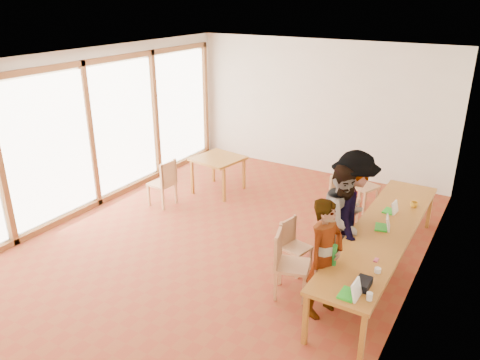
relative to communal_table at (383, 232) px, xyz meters
name	(u,v)px	position (x,y,z in m)	size (l,w,h in m)	color
ground	(223,242)	(-2.50, -0.39, -0.70)	(8.00, 8.00, 0.00)	brown
wall_back	(319,108)	(-2.50, 3.61, 0.80)	(6.00, 0.10, 3.00)	white
wall_right	(421,199)	(0.50, -0.39, 0.80)	(0.10, 8.00, 3.00)	white
window_wall	(89,131)	(-5.46, -0.39, 0.80)	(0.10, 8.00, 3.00)	white
ceiling	(221,59)	(-2.50, -0.39, 2.32)	(6.00, 8.00, 0.04)	white
communal_table	(383,232)	(0.00, 0.00, 0.00)	(0.80, 4.00, 0.75)	#B07727
side_table	(218,161)	(-3.78, 1.40, -0.03)	(0.90, 0.90, 0.75)	#B07727
chair_near	(285,256)	(-1.00, -1.15, -0.11)	(0.56, 0.56, 0.51)	tan
chair_mid	(292,239)	(-1.19, -0.52, -0.21)	(0.45, 0.45, 0.43)	tan
chair_far	(339,193)	(-1.11, 1.29, -0.11)	(0.46, 0.46, 0.51)	tan
chair_empty	(359,178)	(-1.02, 2.14, -0.09)	(0.59, 0.59, 0.53)	tan
chair_spare	(165,179)	(-4.25, 0.27, -0.13)	(0.46, 0.46, 0.50)	tan
person_near	(325,258)	(-0.40, -1.27, 0.10)	(0.59, 0.39, 1.61)	gray
person_mid	(343,220)	(-0.53, -0.20, 0.15)	(0.83, 0.64, 1.70)	gray
person_far	(352,212)	(-0.47, -0.02, 0.22)	(1.20, 0.69, 1.85)	gray
laptop_near	(352,292)	(0.13, -1.78, 0.11)	(0.22, 0.26, 0.21)	green
laptop_mid	(385,225)	(0.00, 0.04, 0.10)	(0.25, 0.27, 0.20)	green
laptop_far	(392,209)	(-0.04, 0.63, 0.10)	(0.21, 0.24, 0.19)	green
yellow_mug	(414,205)	(0.21, 0.99, 0.09)	(0.12, 0.12, 0.09)	orange
green_bottle	(334,255)	(-0.28, -1.26, 0.19)	(0.07, 0.07, 0.28)	#227F2D
clear_glass	(369,296)	(0.32, -1.74, 0.09)	(0.07, 0.07, 0.09)	silver
condiment_cup	(378,270)	(0.24, -1.15, 0.08)	(0.08, 0.08, 0.06)	white
pink_phone	(376,260)	(0.15, -0.89, 0.05)	(0.05, 0.10, 0.01)	#BB4162
black_pouch	(363,284)	(0.18, -1.54, 0.09)	(0.16, 0.26, 0.09)	black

